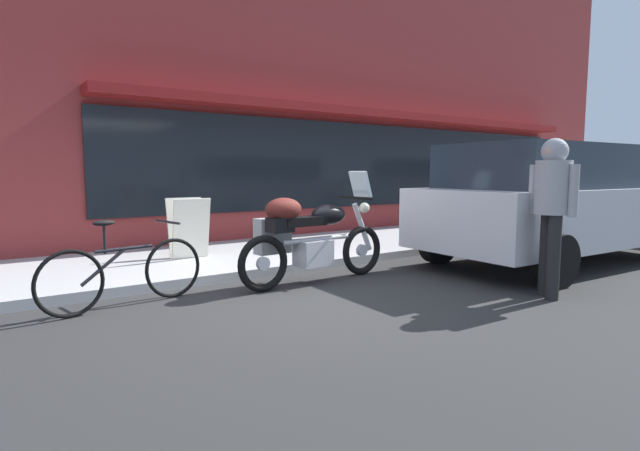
# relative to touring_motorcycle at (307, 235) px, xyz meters

# --- Properties ---
(ground_plane) EXTENTS (80.00, 80.00, 0.00)m
(ground_plane) POSITION_rel_touring_motorcycle_xyz_m (-0.62, -0.58, -0.61)
(ground_plane) COLOR #2C2C2C
(storefront_building) EXTENTS (18.17, 0.90, 7.12)m
(storefront_building) POSITION_rel_touring_motorcycle_xyz_m (4.47, 3.59, 2.87)
(storefront_building) COLOR maroon
(storefront_building) RESTS_ON ground_plane
(sidewalk_curb) EXTENTS (30.00, 2.80, 0.12)m
(sidewalk_curb) POSITION_rel_touring_motorcycle_xyz_m (8.38, 2.04, -0.55)
(sidewalk_curb) COLOR #AFAFAF
(sidewalk_curb) RESTS_ON ground_plane
(touring_motorcycle) EXTENTS (2.26, 0.62, 1.41)m
(touring_motorcycle) POSITION_rel_touring_motorcycle_xyz_m (0.00, 0.00, 0.00)
(touring_motorcycle) COLOR black
(touring_motorcycle) RESTS_ON ground_plane
(parked_bicycle) EXTENTS (1.74, 0.50, 0.92)m
(parked_bicycle) POSITION_rel_touring_motorcycle_xyz_m (-2.15, 0.19, -0.24)
(parked_bicycle) COLOR black
(parked_bicycle) RESTS_ON ground_plane
(parked_minivan) EXTENTS (4.85, 2.37, 1.79)m
(parked_minivan) POSITION_rel_touring_motorcycle_xyz_m (3.86, -1.07, 0.34)
(parked_minivan) COLOR silver
(parked_minivan) RESTS_ON ground_plane
(pedestrian_walking) EXTENTS (0.38, 0.56, 1.76)m
(pedestrian_walking) POSITION_rel_touring_motorcycle_xyz_m (1.79, -2.16, 0.51)
(pedestrian_walking) COLOR black
(pedestrian_walking) RESTS_ON ground_plane
(sandwich_board_sign) EXTENTS (0.55, 0.41, 0.89)m
(sandwich_board_sign) POSITION_rel_touring_motorcycle_xyz_m (-0.76, 2.03, -0.04)
(sandwich_board_sign) COLOR silver
(sandwich_board_sign) RESTS_ON sidewalk_curb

